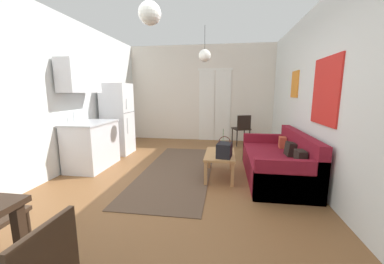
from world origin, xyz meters
TOP-DOWN VIEW (x-y plane):
  - ground_plane at (0.00, 0.00)m, footprint 4.83×7.58m
  - wall_back at (0.02, 3.54)m, footprint 4.43×0.13m
  - wall_right at (2.17, 0.00)m, footprint 0.12×7.18m
  - wall_left at (-2.17, 0.00)m, footprint 0.12×7.18m
  - area_rug at (-0.10, 0.64)m, footprint 1.23×3.18m
  - couch at (1.69, 0.54)m, footprint 0.92×1.94m
  - coffee_table at (0.68, 0.44)m, footprint 0.49×0.88m
  - bamboo_vase at (0.72, 0.57)m, footprint 0.08×0.08m
  - handbag at (0.75, 0.22)m, footprint 0.26×0.32m
  - refrigerator at (-1.74, 1.64)m, footprint 0.61×0.60m
  - kitchen_counter at (-1.81, 0.59)m, footprint 0.64×1.04m
  - accent_chair at (1.21, 2.88)m, footprint 0.53×0.52m
  - pendant_lamp_near at (-0.11, -0.72)m, footprint 0.25×0.25m
  - pendant_lamp_far at (0.29, 1.60)m, footprint 0.26×0.26m

SIDE VIEW (x-z plane):
  - ground_plane at x=0.00m, z-range -0.10..0.00m
  - area_rug at x=-0.10m, z-range 0.00..0.01m
  - couch at x=1.69m, z-range -0.13..0.65m
  - coffee_table at x=0.68m, z-range 0.15..0.57m
  - accent_chair at x=1.21m, z-range 0.07..0.91m
  - bamboo_vase at x=0.72m, z-range 0.31..0.71m
  - handbag at x=0.75m, z-range 0.37..0.71m
  - kitchen_counter at x=-1.81m, z-range -0.26..1.76m
  - refrigerator at x=-1.74m, z-range 0.00..1.64m
  - wall_back at x=0.02m, z-range -0.01..2.79m
  - wall_left at x=-2.17m, z-range 0.00..2.80m
  - wall_right at x=2.17m, z-range 0.00..2.80m
  - pendant_lamp_far at x=0.29m, z-range 1.84..2.57m
  - pendant_lamp_near at x=-0.11m, z-range 2.01..2.62m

